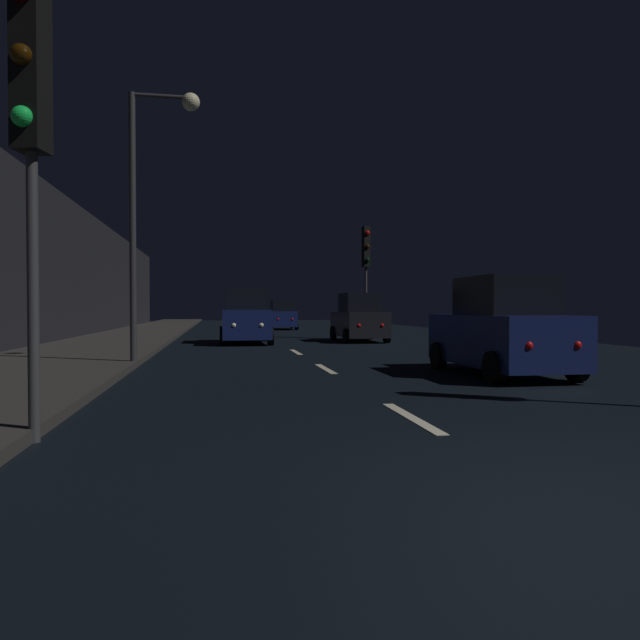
# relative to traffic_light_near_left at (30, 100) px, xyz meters

# --- Properties ---
(ground) EXTENTS (25.69, 84.00, 0.02)m
(ground) POSITION_rel_traffic_light_near_left_xyz_m (4.45, 22.17, -3.66)
(ground) COLOR black
(sidewalk_left) EXTENTS (4.40, 84.00, 0.15)m
(sidewalk_left) POSITION_rel_traffic_light_near_left_xyz_m (-2.20, 22.17, -3.57)
(sidewalk_left) COLOR #33302D
(sidewalk_left) RESTS_ON ground
(building_facade_left) EXTENTS (0.80, 63.00, 6.21)m
(building_facade_left) POSITION_rel_traffic_light_near_left_xyz_m (-4.80, 18.67, -0.54)
(building_facade_left) COLOR black
(building_facade_left) RESTS_ON ground
(lane_centerline) EXTENTS (0.16, 28.36, 0.01)m
(lane_centerline) POSITION_rel_traffic_light_near_left_xyz_m (4.45, 13.86, -3.64)
(lane_centerline) COLOR beige
(lane_centerline) RESTS_ON ground
(traffic_light_near_left) EXTENTS (0.37, 0.48, 5.00)m
(traffic_light_near_left) POSITION_rel_traffic_light_near_left_xyz_m (0.00, 0.00, 0.00)
(traffic_light_near_left) COLOR #38383A
(traffic_light_near_left) RESTS_ON ground
(traffic_light_far_right) EXTENTS (0.35, 0.48, 5.28)m
(traffic_light_far_right) POSITION_rel_traffic_light_near_left_xyz_m (8.80, 20.15, 0.22)
(traffic_light_far_right) COLOR #38383A
(traffic_light_far_right) RESTS_ON ground
(streetlamp_overhead) EXTENTS (1.70, 0.44, 6.74)m
(streetlamp_overhead) POSITION_rel_traffic_light_near_left_xyz_m (0.38, 8.21, 0.87)
(streetlamp_overhead) COLOR #2D2D30
(streetlamp_overhead) RESTS_ON ground
(car_approaching_headlights) EXTENTS (2.06, 4.47, 2.25)m
(car_approaching_headlights) POSITION_rel_traffic_light_near_left_xyz_m (3.03, 17.68, -2.62)
(car_approaching_headlights) COLOR #141E51
(car_approaching_headlights) RESTS_ON ground
(car_distant_taillights) EXTENTS (1.86, 4.02, 2.03)m
(car_distant_taillights) POSITION_rel_traffic_light_near_left_xyz_m (6.22, 33.17, -2.72)
(car_distant_taillights) COLOR #141E51
(car_distant_taillights) RESTS_ON ground
(car_parked_right_near) EXTENTS (1.94, 4.21, 2.12)m
(car_parked_right_near) POSITION_rel_traffic_light_near_left_xyz_m (8.00, 5.15, -2.68)
(car_parked_right_near) COLOR #141E51
(car_parked_right_near) RESTS_ON ground
(car_parked_right_far) EXTENTS (1.92, 4.16, 2.09)m
(car_parked_right_far) POSITION_rel_traffic_light_near_left_xyz_m (8.00, 18.25, -2.69)
(car_parked_right_far) COLOR black
(car_parked_right_far) RESTS_ON ground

